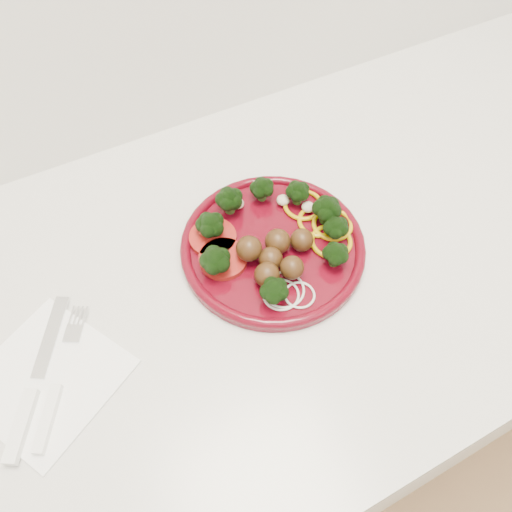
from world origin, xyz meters
name	(u,v)px	position (x,y,z in m)	size (l,w,h in m)	color
counter	(211,411)	(0.00, 1.70, 0.45)	(2.40, 0.60, 0.90)	silver
plate	(274,242)	(0.13, 1.71, 0.92)	(0.24, 0.24, 0.05)	#4C0510
napkin	(47,378)	(-0.18, 1.68, 0.90)	(0.15, 0.15, 0.00)	white
knife	(31,395)	(-0.20, 1.66, 0.91)	(0.11, 0.18, 0.01)	silver
fork	(54,399)	(-0.18, 1.65, 0.91)	(0.10, 0.16, 0.01)	white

